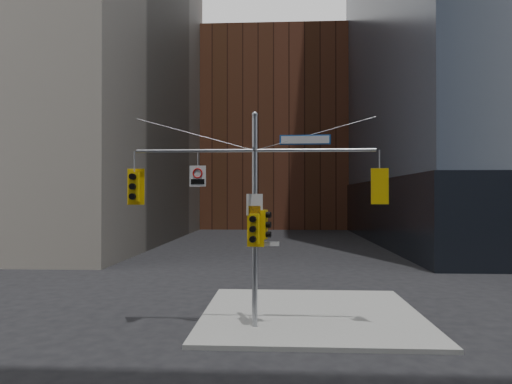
# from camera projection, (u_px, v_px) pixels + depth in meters

# --- Properties ---
(ground) EXTENTS (160.00, 160.00, 0.00)m
(ground) POSITION_uv_depth(u_px,v_px,m) (251.00, 351.00, 13.13)
(ground) COLOR black
(ground) RESTS_ON ground
(sidewalk_corner) EXTENTS (8.00, 8.00, 0.15)m
(sidewalk_corner) POSITION_uv_depth(u_px,v_px,m) (311.00, 314.00, 17.02)
(sidewalk_corner) COLOR gray
(sidewalk_corner) RESTS_ON ground
(brick_midrise) EXTENTS (26.00, 20.00, 28.00)m
(brick_midrise) POSITION_uv_depth(u_px,v_px,m) (274.00, 136.00, 71.18)
(brick_midrise) COLOR brown
(brick_midrise) RESTS_ON ground
(signal_assembly) EXTENTS (8.00, 0.80, 7.30)m
(signal_assembly) POSITION_uv_depth(u_px,v_px,m) (255.00, 198.00, 15.16)
(signal_assembly) COLOR #95989E
(signal_assembly) RESTS_ON ground
(traffic_light_west_arm) EXTENTS (0.59, 0.46, 1.24)m
(traffic_light_west_arm) POSITION_uv_depth(u_px,v_px,m) (134.00, 187.00, 15.39)
(traffic_light_west_arm) COLOR #E2B40B
(traffic_light_west_arm) RESTS_ON ground
(traffic_light_east_arm) EXTENTS (0.56, 0.49, 1.17)m
(traffic_light_east_arm) POSITION_uv_depth(u_px,v_px,m) (379.00, 186.00, 14.95)
(traffic_light_east_arm) COLOR #E2B40B
(traffic_light_east_arm) RESTS_ON ground
(traffic_light_pole_side) EXTENTS (0.43, 0.36, 0.98)m
(traffic_light_pole_side) POSITION_uv_depth(u_px,v_px,m) (264.00, 225.00, 15.13)
(traffic_light_pole_side) COLOR #E2B40B
(traffic_light_pole_side) RESTS_ON ground
(traffic_light_pole_front) EXTENTS (0.57, 0.52, 1.21)m
(traffic_light_pole_front) POSITION_uv_depth(u_px,v_px,m) (254.00, 229.00, 14.88)
(traffic_light_pole_front) COLOR #E2B40B
(traffic_light_pole_front) RESTS_ON ground
(street_sign_blade) EXTENTS (1.69, 0.12, 0.33)m
(street_sign_blade) POSITION_uv_depth(u_px,v_px,m) (305.00, 140.00, 15.10)
(street_sign_blade) COLOR #11489C
(street_sign_blade) RESTS_ON ground
(regulatory_sign_arm) EXTENTS (0.56, 0.11, 0.70)m
(regulatory_sign_arm) POSITION_uv_depth(u_px,v_px,m) (198.00, 175.00, 15.25)
(regulatory_sign_arm) COLOR silver
(regulatory_sign_arm) RESTS_ON ground
(regulatory_sign_pole) EXTENTS (0.54, 0.10, 0.71)m
(regulatory_sign_pole) POSITION_uv_depth(u_px,v_px,m) (255.00, 205.00, 15.04)
(regulatory_sign_pole) COLOR silver
(regulatory_sign_pole) RESTS_ON ground
(street_blade_ew) EXTENTS (0.73, 0.09, 0.15)m
(street_blade_ew) POSITION_uv_depth(u_px,v_px,m) (268.00, 244.00, 15.13)
(street_blade_ew) COLOR silver
(street_blade_ew) RESTS_ON ground
(street_blade_ns) EXTENTS (0.04, 0.70, 0.14)m
(street_blade_ns) POSITION_uv_depth(u_px,v_px,m) (255.00, 248.00, 15.60)
(street_blade_ns) COLOR #145926
(street_blade_ns) RESTS_ON ground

